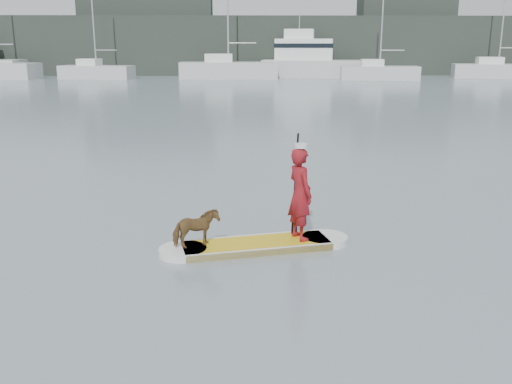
{
  "coord_description": "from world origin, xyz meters",
  "views": [
    {
      "loc": [
        0.15,
        -10.2,
        3.42
      ],
      "look_at": [
        0.38,
        -1.03,
        1.0
      ],
      "focal_mm": 40.0,
      "sensor_mm": 36.0,
      "label": 1
    }
  ],
  "objects_px": {
    "paddler": "(300,194)",
    "motor_yacht_a": "(310,59)",
    "sailboat_f": "(497,69)",
    "paddleboard": "(256,245)",
    "sailboat_c": "(96,71)",
    "sailboat_e": "(379,72)",
    "sailboat_d": "(228,68)",
    "dog": "(196,229)"
  },
  "relations": [
    {
      "from": "paddler",
      "to": "motor_yacht_a",
      "type": "relative_size",
      "value": 0.15
    },
    {
      "from": "sailboat_f",
      "to": "motor_yacht_a",
      "type": "distance_m",
      "value": 18.16
    },
    {
      "from": "paddleboard",
      "to": "sailboat_f",
      "type": "bearing_deg",
      "value": 49.86
    },
    {
      "from": "sailboat_f",
      "to": "paddler",
      "type": "bearing_deg",
      "value": -106.09
    },
    {
      "from": "paddleboard",
      "to": "paddler",
      "type": "relative_size",
      "value": 2.03
    },
    {
      "from": "sailboat_c",
      "to": "motor_yacht_a",
      "type": "xyz_separation_m",
      "value": [
        20.53,
        2.14,
        0.98
      ]
    },
    {
      "from": "paddler",
      "to": "sailboat_e",
      "type": "distance_m",
      "value": 45.64
    },
    {
      "from": "paddleboard",
      "to": "motor_yacht_a",
      "type": "xyz_separation_m",
      "value": [
        6.51,
        48.46,
        1.65
      ]
    },
    {
      "from": "paddler",
      "to": "paddleboard",
      "type": "bearing_deg",
      "value": 77.9
    },
    {
      "from": "sailboat_c",
      "to": "sailboat_d",
      "type": "bearing_deg",
      "value": 12.16
    },
    {
      "from": "paddler",
      "to": "sailboat_f",
      "type": "xyz_separation_m",
      "value": [
        23.8,
        46.46,
        -0.07
      ]
    },
    {
      "from": "sailboat_e",
      "to": "sailboat_f",
      "type": "xyz_separation_m",
      "value": [
        12.08,
        2.35,
        0.11
      ]
    },
    {
      "from": "paddler",
      "to": "motor_yacht_a",
      "type": "xyz_separation_m",
      "value": [
        5.75,
        48.3,
        0.8
      ]
    },
    {
      "from": "paddler",
      "to": "sailboat_e",
      "type": "bearing_deg",
      "value": -39.34
    },
    {
      "from": "paddleboard",
      "to": "sailboat_f",
      "type": "height_order",
      "value": "sailboat_f"
    },
    {
      "from": "dog",
      "to": "motor_yacht_a",
      "type": "relative_size",
      "value": 0.07
    },
    {
      "from": "sailboat_e",
      "to": "sailboat_f",
      "type": "bearing_deg",
      "value": 16.98
    },
    {
      "from": "paddleboard",
      "to": "sailboat_f",
      "type": "xyz_separation_m",
      "value": [
        24.56,
        46.63,
        0.78
      ]
    },
    {
      "from": "sailboat_d",
      "to": "motor_yacht_a",
      "type": "relative_size",
      "value": 1.29
    },
    {
      "from": "sailboat_c",
      "to": "sailboat_e",
      "type": "distance_m",
      "value": 26.58
    },
    {
      "from": "sailboat_e",
      "to": "sailboat_c",
      "type": "bearing_deg",
      "value": -178.46
    },
    {
      "from": "sailboat_e",
      "to": "motor_yacht_a",
      "type": "bearing_deg",
      "value": 150.88
    },
    {
      "from": "paddler",
      "to": "sailboat_d",
      "type": "xyz_separation_m",
      "value": [
        -2.31,
        46.31,
        0.06
      ]
    },
    {
      "from": "paddleboard",
      "to": "sailboat_c",
      "type": "xyz_separation_m",
      "value": [
        -14.03,
        46.32,
        0.67
      ]
    },
    {
      "from": "paddler",
      "to": "sailboat_f",
      "type": "height_order",
      "value": "sailboat_f"
    },
    {
      "from": "sailboat_d",
      "to": "paddler",
      "type": "bearing_deg",
      "value": -88.28
    },
    {
      "from": "sailboat_d",
      "to": "sailboat_f",
      "type": "distance_m",
      "value": 26.11
    },
    {
      "from": "sailboat_c",
      "to": "sailboat_e",
      "type": "xyz_separation_m",
      "value": [
        26.5,
        -2.05,
        0.0
      ]
    },
    {
      "from": "paddleboard",
      "to": "paddler",
      "type": "bearing_deg",
      "value": 0.0
    },
    {
      "from": "sailboat_e",
      "to": "sailboat_f",
      "type": "height_order",
      "value": "sailboat_f"
    },
    {
      "from": "paddleboard",
      "to": "motor_yacht_a",
      "type": "height_order",
      "value": "motor_yacht_a"
    },
    {
      "from": "paddleboard",
      "to": "motor_yacht_a",
      "type": "bearing_deg",
      "value": 69.99
    },
    {
      "from": "sailboat_c",
      "to": "sailboat_d",
      "type": "height_order",
      "value": "sailboat_d"
    },
    {
      "from": "paddleboard",
      "to": "sailboat_c",
      "type": "height_order",
      "value": "sailboat_c"
    },
    {
      "from": "sailboat_e",
      "to": "motor_yacht_a",
      "type": "height_order",
      "value": "sailboat_e"
    },
    {
      "from": "sailboat_c",
      "to": "sailboat_f",
      "type": "distance_m",
      "value": 38.58
    },
    {
      "from": "sailboat_f",
      "to": "sailboat_c",
      "type": "bearing_deg",
      "value": -168.51
    },
    {
      "from": "paddleboard",
      "to": "paddler",
      "type": "xyz_separation_m",
      "value": [
        0.76,
        0.17,
        0.86
      ]
    },
    {
      "from": "sailboat_c",
      "to": "sailboat_d",
      "type": "relative_size",
      "value": 0.73
    },
    {
      "from": "paddler",
      "to": "sailboat_e",
      "type": "height_order",
      "value": "sailboat_e"
    },
    {
      "from": "sailboat_d",
      "to": "sailboat_f",
      "type": "relative_size",
      "value": 1.09
    },
    {
      "from": "sailboat_d",
      "to": "sailboat_c",
      "type": "bearing_deg",
      "value": 179.59
    }
  ]
}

